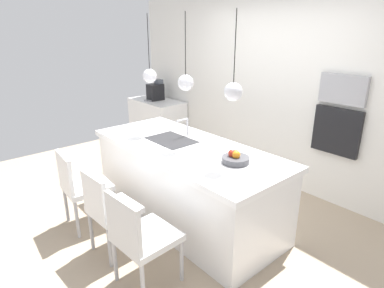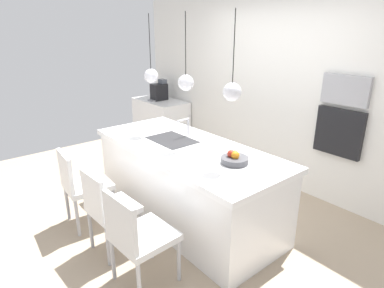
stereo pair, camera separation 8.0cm
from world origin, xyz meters
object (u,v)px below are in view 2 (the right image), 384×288
at_px(microwave, 346,90).
at_px(chair_near, 81,183).
at_px(coffee_machine, 159,91).
at_px(chair_middle, 108,207).
at_px(oven, 339,132).
at_px(fruit_bowl, 234,158).
at_px(chair_far, 137,234).

xyz_separation_m(microwave, chair_near, (-1.53, -2.56, -0.94)).
distance_m(coffee_machine, chair_near, 2.93).
distance_m(coffee_machine, microwave, 3.38).
relative_size(chair_near, chair_middle, 1.01).
bearing_deg(coffee_machine, oven, 5.09).
xyz_separation_m(fruit_bowl, chair_near, (-1.28, -1.04, -0.43)).
xyz_separation_m(fruit_bowl, coffee_machine, (-3.09, 1.22, 0.05)).
height_order(microwave, chair_middle, microwave).
bearing_deg(microwave, coffee_machine, -174.91).
relative_size(coffee_machine, chair_middle, 0.43).
height_order(fruit_bowl, oven, oven).
bearing_deg(fruit_bowl, chair_near, -140.99).
bearing_deg(chair_far, chair_middle, 179.24).
bearing_deg(chair_near, coffee_machine, 128.61).
height_order(oven, chair_far, oven).
bearing_deg(coffee_machine, fruit_bowl, -21.59).
relative_size(fruit_bowl, microwave, 0.50).
height_order(oven, chair_middle, oven).
bearing_deg(chair_near, fruit_bowl, 39.01).
bearing_deg(chair_near, chair_far, -0.16).
xyz_separation_m(fruit_bowl, chair_far, (-0.09, -1.04, -0.43)).
distance_m(fruit_bowl, chair_near, 1.71).
bearing_deg(chair_far, fruit_bowl, 85.32).
bearing_deg(chair_near, chair_middle, 0.38).
bearing_deg(chair_middle, microwave, 70.64).
relative_size(microwave, oven, 0.96).
distance_m(fruit_bowl, chair_far, 1.13).
xyz_separation_m(coffee_machine, chair_far, (3.00, -2.27, -0.49)).
bearing_deg(chair_far, coffee_machine, 142.98).
bearing_deg(microwave, chair_near, -120.85).
bearing_deg(microwave, oven, 0.00).
bearing_deg(microwave, fruit_bowl, -99.19).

